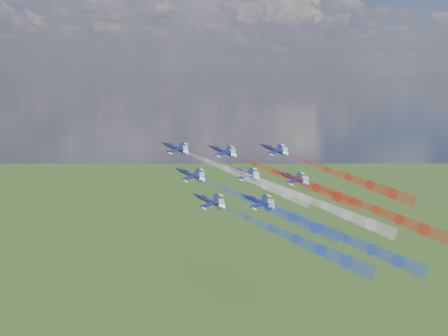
# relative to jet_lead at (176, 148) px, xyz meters

# --- Properties ---
(jet_lead) EXTENTS (12.93, 11.53, 7.14)m
(jet_lead) POSITION_rel_jet_lead_xyz_m (0.00, 0.00, 0.00)
(jet_lead) COLOR black
(trail_lead) EXTENTS (36.60, 16.64, 14.09)m
(trail_lead) POSITION_rel_jet_lead_xyz_m (21.47, -7.75, -6.25)
(trail_lead) COLOR white
(jet_inner_left) EXTENTS (12.93, 11.53, 7.14)m
(jet_inner_left) POSITION_rel_jet_lead_xyz_m (7.10, -12.50, -5.18)
(jet_inner_left) COLOR black
(trail_inner_left) EXTENTS (36.60, 16.64, 14.09)m
(trail_inner_left) POSITION_rel_jet_lead_xyz_m (28.57, -20.25, -11.43)
(trail_inner_left) COLOR blue
(jet_inner_right) EXTENTS (12.93, 11.53, 7.14)m
(jet_inner_right) POSITION_rel_jet_lead_xyz_m (13.42, 3.95, -1.22)
(jet_inner_right) COLOR black
(trail_inner_right) EXTENTS (36.60, 16.64, 14.09)m
(trail_inner_right) POSITION_rel_jet_lead_xyz_m (34.89, -3.79, -7.47)
(trail_inner_right) COLOR red
(jet_outer_left) EXTENTS (12.93, 11.53, 7.14)m
(jet_outer_left) POSITION_rel_jet_lead_xyz_m (13.97, -23.05, -9.56)
(jet_outer_left) COLOR black
(trail_outer_left) EXTENTS (36.60, 16.64, 14.09)m
(trail_outer_left) POSITION_rel_jet_lead_xyz_m (35.44, -30.80, -15.81)
(trail_outer_left) COLOR blue
(jet_center_third) EXTENTS (12.93, 11.53, 7.14)m
(jet_center_third) POSITION_rel_jet_lead_xyz_m (21.10, -6.07, -5.84)
(jet_center_third) COLOR black
(trail_center_third) EXTENTS (36.60, 16.64, 14.09)m
(trail_center_third) POSITION_rel_jet_lead_xyz_m (42.57, -13.82, -12.09)
(trail_center_third) COLOR white
(jet_outer_right) EXTENTS (12.93, 11.53, 7.14)m
(jet_outer_right) POSITION_rel_jet_lead_xyz_m (28.45, 9.60, -1.31)
(jet_outer_right) COLOR black
(trail_outer_right) EXTENTS (36.60, 16.64, 14.09)m
(trail_outer_right) POSITION_rel_jet_lead_xyz_m (49.92, 1.85, -7.56)
(trail_outer_right) COLOR red
(jet_rear_left) EXTENTS (12.93, 11.53, 7.14)m
(jet_rear_left) POSITION_rel_jet_lead_xyz_m (25.92, -18.74, -10.38)
(jet_rear_left) COLOR black
(trail_rear_left) EXTENTS (36.60, 16.64, 14.09)m
(trail_rear_left) POSITION_rel_jet_lead_xyz_m (47.39, -26.48, -16.63)
(trail_rear_left) COLOR blue
(jet_rear_right) EXTENTS (12.93, 11.53, 7.14)m
(jet_rear_right) POSITION_rel_jet_lead_xyz_m (34.57, -3.86, -7.13)
(jet_rear_right) COLOR black
(trail_rear_right) EXTENTS (36.60, 16.64, 14.09)m
(trail_rear_right) POSITION_rel_jet_lead_xyz_m (56.04, -11.61, -13.38)
(trail_rear_right) COLOR red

